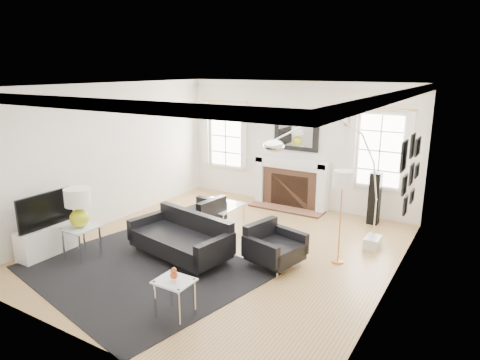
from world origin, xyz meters
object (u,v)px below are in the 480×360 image
Objects in this scene: sofa at (183,239)px; armchair_right at (273,247)px; fireplace at (291,184)px; arc_floor_lamp at (327,179)px; coffee_table at (217,206)px; armchair_left at (201,215)px; gourd_lamp at (78,205)px.

armchair_right is (1.43, 0.50, -0.01)m from sofa.
arc_floor_lamp is (1.51, -1.96, 0.74)m from fireplace.
coffee_table is (-0.40, 1.62, 0.04)m from sofa.
fireplace is 1.86× the size of armchair_left.
gourd_lamp reaches higher than sofa.
gourd_lamp is 4.09m from arc_floor_lamp.
armchair_right is at bearing -18.33° from armchair_left.
armchair_right is at bearing 26.16° from gourd_lamp.
fireplace reaches higher than sofa.
gourd_lamp reaches higher than coffee_table.
armchair_right is at bearing -71.02° from fireplace.
gourd_lamp is at bearing -153.84° from armchair_right.
gourd_lamp is at bearing -113.35° from fireplace.
gourd_lamp is at bearing -116.06° from armchair_left.
arc_floor_lamp reaches higher than armchair_left.
arc_floor_lamp is (0.52, 0.92, 0.98)m from armchair_right.
armchair_left reaches higher than coffee_table.
armchair_right is at bearing -119.33° from arc_floor_lamp.
fireplace is 4.67m from gourd_lamp.
sofa is (-0.44, -3.38, -0.22)m from fireplace.
sofa is 1.97× the size of armchair_right.
coffee_table is (-1.82, 1.12, 0.05)m from armchair_right.
sofa is 2.19× the size of coffee_table.
arc_floor_lamp is at bearing 34.59° from gourd_lamp.
arc_floor_lamp is (1.94, 1.42, 0.96)m from sofa.
arc_floor_lamp is at bearing -52.49° from fireplace.
sofa is at bearing -76.22° from coffee_table.
sofa is at bearing 32.41° from gourd_lamp.
arc_floor_lamp is (2.34, -0.21, 0.93)m from coffee_table.
arc_floor_lamp reaches higher than coffee_table.
fireplace is 0.72× the size of arc_floor_lamp.
gourd_lamp is at bearing -145.41° from arc_floor_lamp.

